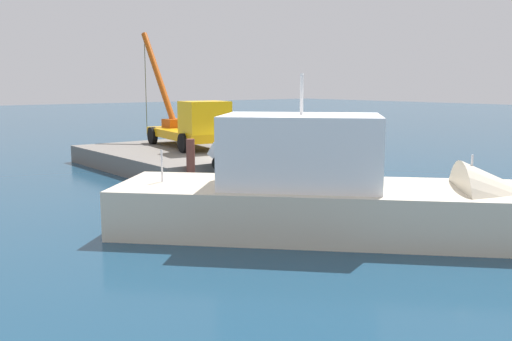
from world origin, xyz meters
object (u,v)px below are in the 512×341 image
object	(u,v)px
dock_worker	(254,132)
salvaged_car	(262,172)
crane_truck	(192,124)
moored_yacht	(385,211)

from	to	relation	value
dock_worker	salvaged_car	bearing A→B (deg)	-35.75
crane_truck	dock_worker	bearing A→B (deg)	60.59
dock_worker	moored_yacht	size ratio (longest dim) A/B	0.13
salvaged_car	moored_yacht	xyz separation A→B (m)	(8.05, -1.86, 0.03)
moored_yacht	crane_truck	bearing A→B (deg)	168.44
crane_truck	moored_yacht	world-z (taller)	crane_truck
dock_worker	moored_yacht	world-z (taller)	moored_yacht
dock_worker	moored_yacht	bearing A→B (deg)	-23.83
dock_worker	salvaged_car	world-z (taller)	dock_worker
dock_worker	moored_yacht	distance (m)	15.48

